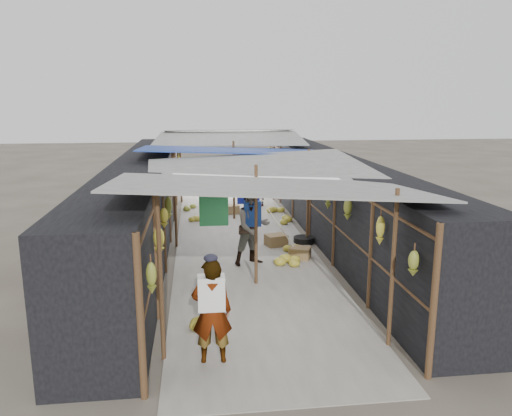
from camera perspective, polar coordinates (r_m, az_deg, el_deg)
name	(u,v)px	position (r m, az deg, el deg)	size (l,w,h in m)	color
ground	(279,352)	(8.23, 2.65, -16.13)	(80.00, 80.00, 0.00)	#6B6356
aisle_slab	(241,239)	(14.23, -1.71, -3.60)	(3.60, 16.00, 0.02)	#9E998E
stall_left	(143,203)	(13.98, -12.83, 0.61)	(1.40, 15.00, 2.30)	black
stall_right	(335,198)	(14.46, 8.98, 1.15)	(1.40, 15.00, 2.30)	black
crate_near	(276,240)	(13.59, 2.30, -3.72)	(0.54, 0.43, 0.32)	olive
crate_mid	(300,253)	(12.55, 5.05, -5.18)	(0.51, 0.40, 0.30)	olive
crate_back	(232,210)	(17.36, -2.77, -0.18)	(0.49, 0.40, 0.31)	olive
black_basin	(304,240)	(13.96, 5.47, -3.66)	(0.57, 0.57, 0.17)	black
vendor_elderly	(212,311)	(7.62, -5.07, -11.70)	(0.60, 0.40, 1.65)	white
shopper_blue	(252,227)	(11.91, -0.41, -2.21)	(0.90, 0.70, 1.86)	#1F419F
vendor_seated	(262,196)	(18.53, 0.64, 1.35)	(0.50, 0.29, 0.77)	#45413C
market_canopy	(240,154)	(14.08, -1.79, 6.18)	(5.62, 15.20, 2.77)	brown
hanging_bananas	(236,183)	(13.83, -2.35, 2.87)	(3.95, 14.33, 0.83)	olive
floor_bananas	(236,221)	(15.69, -2.29, -1.54)	(3.42, 9.97, 0.35)	#A5972A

